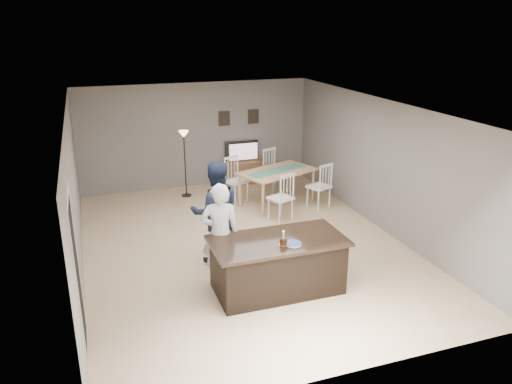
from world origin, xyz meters
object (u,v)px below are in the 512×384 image
object	(u,v)px
floor_lamp	(184,146)
plate_stack	(294,244)
woman	(220,234)
tv_console	(244,172)
dining_table	(277,176)
television	(243,151)
man	(216,212)
birthday_cake	(283,241)
kitchen_island	(278,265)

from	to	relation	value
floor_lamp	plate_stack	bearing A→B (deg)	-83.22
woman	floor_lamp	xyz separation A→B (m)	(0.32, 4.48, 0.41)
tv_console	dining_table	bearing A→B (deg)	-81.96
tv_console	floor_lamp	size ratio (longest dim) A/B	0.72
television	floor_lamp	size ratio (longest dim) A/B	0.55
television	dining_table	bearing A→B (deg)	97.74
tv_console	dining_table	size ratio (longest dim) A/B	0.48
man	plate_stack	xyz separation A→B (m)	(0.81, -1.62, -0.02)
woman	floor_lamp	distance (m)	4.51
tv_console	floor_lamp	world-z (taller)	floor_lamp
woman	tv_console	bearing A→B (deg)	-99.04
birthday_cake	dining_table	bearing A→B (deg)	69.89
tv_console	television	world-z (taller)	television
tv_console	man	size ratio (longest dim) A/B	0.64
television	plate_stack	bearing A→B (deg)	79.96
floor_lamp	man	bearing A→B (deg)	-92.80
tv_console	dining_table	distance (m)	1.88
television	plate_stack	distance (m)	6.00
kitchen_island	television	size ratio (longest dim) A/B	2.35
tv_console	woman	xyz separation A→B (m)	(-2.00, -5.02, 0.58)
woman	floor_lamp	bearing A→B (deg)	-81.43
kitchen_island	television	world-z (taller)	television
tv_console	floor_lamp	bearing A→B (deg)	-162.23
dining_table	kitchen_island	bearing A→B (deg)	-132.36
dining_table	man	bearing A→B (deg)	-152.50
tv_console	man	xyz separation A→B (m)	(-1.86, -4.22, 0.64)
television	tv_console	bearing A→B (deg)	90.00
television	birthday_cake	distance (m)	5.97
kitchen_island	tv_console	distance (m)	5.70
television	plate_stack	world-z (taller)	television
tv_console	dining_table	world-z (taller)	dining_table
television	woman	distance (m)	5.47
woman	plate_stack	size ratio (longest dim) A/B	7.05
television	man	world-z (taller)	man
television	birthday_cake	xyz separation A→B (m)	(-1.19, -5.85, 0.09)
kitchen_island	dining_table	bearing A→B (deg)	68.78
kitchen_island	man	size ratio (longest dim) A/B	1.14
kitchen_island	woman	size ratio (longest dim) A/B	1.23
plate_stack	dining_table	size ratio (longest dim) A/B	0.10
woman	plate_stack	distance (m)	1.26
kitchen_island	woman	distance (m)	1.06
tv_console	birthday_cake	size ratio (longest dim) A/B	5.01
plate_stack	floor_lamp	size ratio (longest dim) A/B	0.15
woman	birthday_cake	world-z (taller)	woman
woman	man	xyz separation A→B (m)	(0.14, 0.80, 0.07)
tv_console	television	bearing A→B (deg)	90.00
tv_console	birthday_cake	world-z (taller)	birthday_cake
floor_lamp	woman	bearing A→B (deg)	-94.11
kitchen_island	man	world-z (taller)	man
plate_stack	woman	bearing A→B (deg)	139.33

